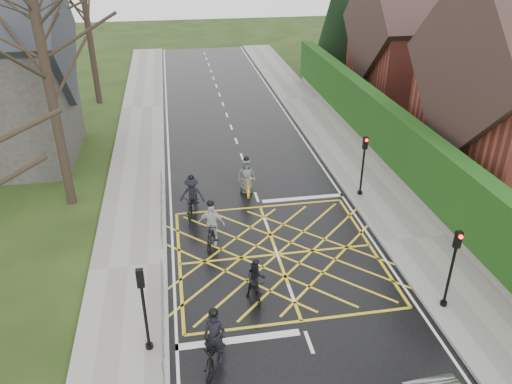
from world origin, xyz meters
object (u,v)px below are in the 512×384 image
object	(u,v)px
cyclist_mid	(192,199)
cyclist_lead	(247,180)
cyclist_rear	(215,346)
cyclist_back	(256,283)
cyclist_front	(212,229)

from	to	relation	value
cyclist_mid	cyclist_lead	world-z (taller)	cyclist_lead
cyclist_rear	cyclist_back	world-z (taller)	cyclist_rear
cyclist_mid	cyclist_front	world-z (taller)	cyclist_front
cyclist_mid	cyclist_front	bearing A→B (deg)	-63.66
cyclist_front	cyclist_rear	bearing A→B (deg)	-78.51
cyclist_mid	cyclist_rear	bearing A→B (deg)	-75.34
cyclist_front	cyclist_lead	world-z (taller)	cyclist_front
cyclist_front	cyclist_mid	bearing A→B (deg)	118.40
cyclist_front	cyclist_lead	size ratio (longest dim) A/B	1.08
cyclist_mid	cyclist_back	bearing A→B (deg)	-60.14
cyclist_mid	cyclist_front	xyz separation A→B (m)	(0.64, -2.87, 0.07)
cyclist_mid	cyclist_front	size ratio (longest dim) A/B	0.96
cyclist_lead	cyclist_mid	bearing A→B (deg)	-149.05
cyclist_rear	cyclist_back	size ratio (longest dim) A/B	1.38
cyclist_rear	cyclist_back	bearing A→B (deg)	76.61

